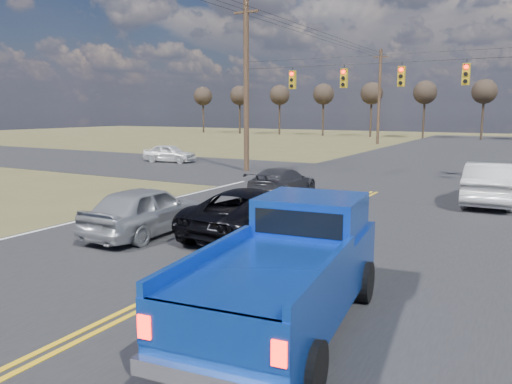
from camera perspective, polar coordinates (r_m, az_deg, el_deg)
The scene contains 12 objects.
ground at distance 10.57m, azimuth -8.80°, elevation -10.88°, with size 160.00×160.00×0.00m, color brown.
road_main at distance 19.15m, azimuth 10.02°, elevation -1.75°, with size 14.00×120.00×0.02m, color #28282B.
road_cross at distance 26.73m, azimuth 15.77°, elevation 1.17°, with size 120.00×12.00×0.02m, color #28282B.
signal_gantry at distance 26.20m, azimuth 17.25°, elevation 12.06°, with size 19.60×4.83×10.00m.
utility_poles at distance 25.56m, azimuth 15.75°, elevation 12.57°, with size 19.60×58.32×10.00m.
treeline at distance 35.32m, azimuth 19.76°, elevation 12.16°, with size 87.00×117.80×7.40m.
pickup_truck at distance 8.45m, azimuth 3.85°, elevation -8.84°, with size 2.69×5.67×2.06m.
silver_suv at distance 15.00m, azimuth -12.39°, elevation -2.02°, with size 1.74×4.33×1.47m, color #9FA1A6.
black_suv at distance 14.49m, azimuth -0.08°, elevation -2.31°, with size 2.35×5.09×1.41m, color black.
white_car_queue at distance 21.43m, azimuth 25.19°, elevation 0.91°, with size 1.74×4.99×1.65m, color beige.
dgrey_car_queue at distance 21.16m, azimuth 3.01°, elevation 1.12°, with size 1.72×4.23×1.23m, color #38383D.
cross_car_west at distance 35.61m, azimuth -9.86°, elevation 4.37°, with size 3.74×1.51×1.27m, color white.
Camera 1 is at (6.20, -7.75, 3.63)m, focal length 35.00 mm.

